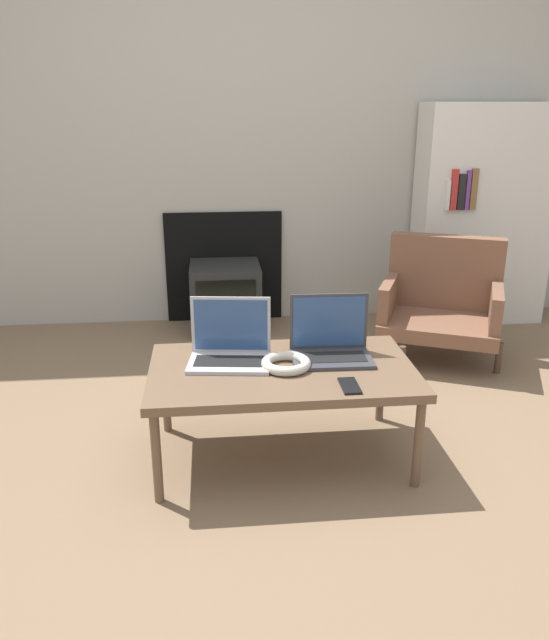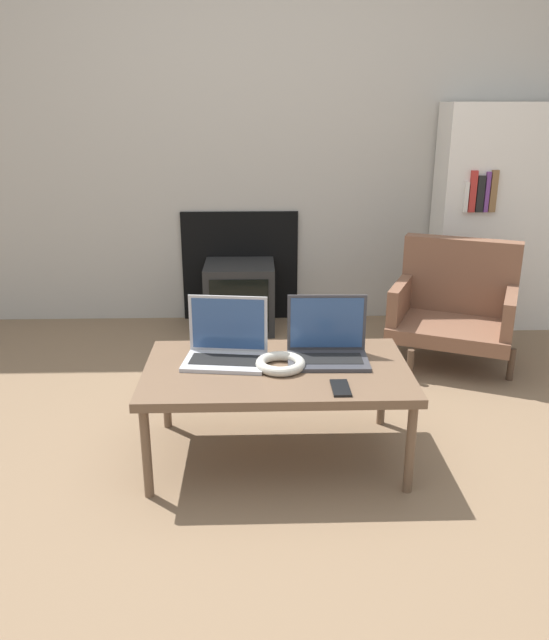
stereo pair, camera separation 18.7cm
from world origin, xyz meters
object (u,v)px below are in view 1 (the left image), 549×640
tv (226,297)px  laptop_right (331,343)px  laptop_left (230,347)px  armchair (442,299)px  phone (350,386)px  headphones (286,363)px

tv → laptop_right: bearing=-75.1°
laptop_left → armchair: 1.55m
phone → armchair: size_ratio=0.17×
tv → laptop_left: bearing=-90.7°
phone → tv: tv is taller
laptop_right → phone: size_ratio=2.42×
headphones → armchair: armchair is taller
tv → armchair: armchair is taller
laptop_right → armchair: bearing=49.9°
laptop_left → phone: 0.53m
laptop_left → headphones: (0.22, -0.10, -0.04)m
laptop_right → armchair: armchair is taller
laptop_left → phone: laptop_left is taller
headphones → phone: bearing=-42.7°
headphones → armchair: size_ratio=0.25×
laptop_right → phone: (0.02, -0.29, -0.06)m
laptop_right → phone: laptop_right is taller
laptop_left → tv: laptop_left is taller
laptop_left → phone: size_ratio=2.55×
laptop_right → headphones: laptop_right is taller
phone → laptop_left: bearing=145.8°
phone → armchair: 1.47m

